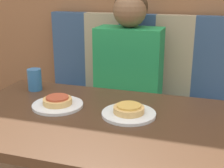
# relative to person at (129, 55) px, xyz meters

# --- Properties ---
(booth_seat) EXTENTS (1.15, 0.49, 0.47)m
(booth_seat) POSITION_rel_person_xyz_m (0.00, -0.00, -0.58)
(booth_seat) COLOR navy
(booth_seat) RESTS_ON ground_plane
(booth_backrest) EXTENTS (1.15, 0.07, 0.55)m
(booth_backrest) POSITION_rel_person_xyz_m (0.00, 0.21, -0.07)
(booth_backrest) COLOR navy
(booth_backrest) RESTS_ON booth_seat
(dining_table) EXTENTS (1.03, 0.68, 0.71)m
(dining_table) POSITION_rel_person_xyz_m (0.00, -0.66, -0.20)
(dining_table) COLOR #422B1C
(dining_table) RESTS_ON ground_plane
(person) EXTENTS (0.37, 0.21, 0.70)m
(person) POSITION_rel_person_xyz_m (0.00, 0.00, 0.00)
(person) COLOR #1E8447
(person) RESTS_ON booth_seat
(plate_left) EXTENTS (0.21, 0.21, 0.01)m
(plate_left) POSITION_rel_person_xyz_m (-0.15, -0.60, -0.10)
(plate_left) COLOR white
(plate_left) RESTS_ON dining_table
(plate_right) EXTENTS (0.21, 0.21, 0.01)m
(plate_right) POSITION_rel_person_xyz_m (0.15, -0.60, -0.10)
(plate_right) COLOR white
(plate_right) RESTS_ON dining_table
(pizza_left) EXTENTS (0.12, 0.12, 0.03)m
(pizza_left) POSITION_rel_person_xyz_m (-0.15, -0.60, -0.08)
(pizza_left) COLOR tan
(pizza_left) RESTS_ON plate_left
(pizza_right) EXTENTS (0.12, 0.12, 0.03)m
(pizza_right) POSITION_rel_person_xyz_m (0.15, -0.60, -0.08)
(pizza_right) COLOR tan
(pizza_right) RESTS_ON plate_right
(drinking_cup) EXTENTS (0.07, 0.07, 0.10)m
(drinking_cup) POSITION_rel_person_xyz_m (-0.36, -0.44, -0.05)
(drinking_cup) COLOR #2D669E
(drinking_cup) RESTS_ON dining_table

